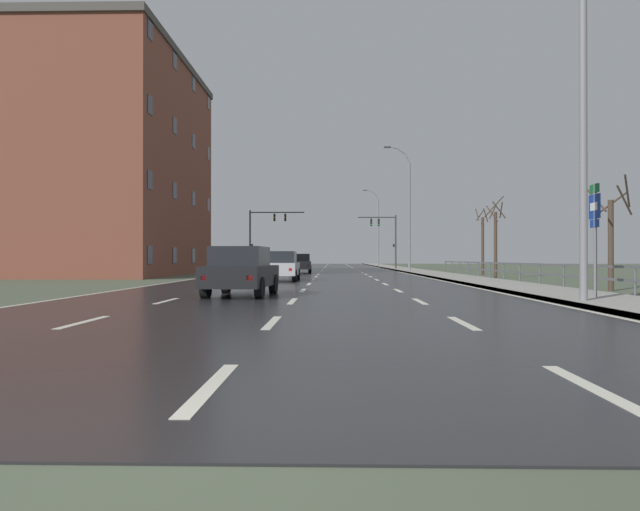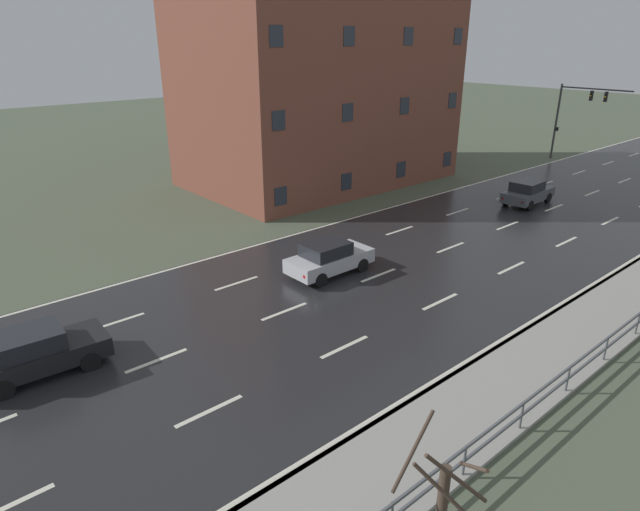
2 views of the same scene
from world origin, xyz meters
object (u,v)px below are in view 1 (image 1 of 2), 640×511
traffic_signal_right (387,232)px  car_distant (241,271)px  street_lamp_distant (377,229)px  highway_sign (595,226)px  car_near_right (281,266)px  street_lamp_midground (408,210)px  car_far_right (300,263)px  brick_building (103,167)px  traffic_signal_left (264,228)px  street_lamp_foreground (576,108)px

traffic_signal_right → car_distant: size_ratio=1.42×
street_lamp_distant → highway_sign: bearing=-89.2°
traffic_signal_right → car_near_right: bearing=-104.4°
street_lamp_midground → car_far_right: (-9.10, -2.17, -4.52)m
street_lamp_midground → highway_sign: bearing=-88.4°
street_lamp_midground → brick_building: 24.55m
car_near_right → traffic_signal_left: bearing=98.6°
car_near_right → car_distant: size_ratio=0.98×
traffic_signal_left → car_distant: traffic_signal_left is taller
street_lamp_foreground → car_distant: street_lamp_foreground is taller
highway_sign → brick_building: brick_building is taller
street_lamp_midground → brick_building: bearing=-160.5°
highway_sign → traffic_signal_right: 47.71m
street_lamp_foreground → brick_building: bearing=130.6°
street_lamp_midground → car_distant: street_lamp_midground is taller
street_lamp_foreground → brick_building: 35.36m
traffic_signal_right → brick_building: 31.69m
car_far_right → brick_building: (-13.92, -5.97, 7.05)m
traffic_signal_right → brick_building: brick_building is taller
street_lamp_distant → street_lamp_midground: bearing=-90.0°
street_lamp_foreground → brick_building: size_ratio=0.56×
car_far_right → car_near_right: (-0.02, -17.23, 0.00)m
street_lamp_foreground → car_near_right: (-9.06, 15.48, -4.30)m
traffic_signal_right → brick_building: bearing=-135.6°
traffic_signal_right → car_near_right: traffic_signal_right is taller
traffic_signal_left → car_distant: 45.09m
traffic_signal_left → car_near_right: traffic_signal_left is taller
car_far_right → brick_building: size_ratio=0.22×
street_lamp_foreground → highway_sign: 3.34m
street_lamp_midground → highway_sign: (0.92, -33.76, -3.21)m
car_distant → traffic_signal_right: bearing=82.5°
street_lamp_distant → traffic_signal_right: 21.05m
street_lamp_foreground → street_lamp_midground: bearing=89.9°
street_lamp_foreground → highway_sign: size_ratio=3.18×
street_lamp_midground → car_near_right: size_ratio=2.63×
street_lamp_midground → street_lamp_distant: size_ratio=0.97×
street_lamp_foreground → traffic_signal_left: 49.79m
street_lamp_foreground → car_far_right: street_lamp_foreground is taller
street_lamp_distant → traffic_signal_right: bearing=-91.5°
street_lamp_midground → car_far_right: street_lamp_midground is taller
street_lamp_midground → highway_sign: size_ratio=3.28×
street_lamp_foreground → street_lamp_distant: (0.06, 69.76, 0.39)m
highway_sign → brick_building: (-23.94, 25.62, 5.74)m
car_near_right → street_lamp_midground: bearing=65.0°
traffic_signal_right → traffic_signal_left: 13.39m
traffic_signal_right → street_lamp_foreground: bearing=-89.4°
street_lamp_foreground → car_near_right: 18.45m
street_lamp_distant → traffic_signal_left: street_lamp_distant is taller
car_far_right → car_near_right: size_ratio=1.02×
traffic_signal_left → brick_building: brick_building is taller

